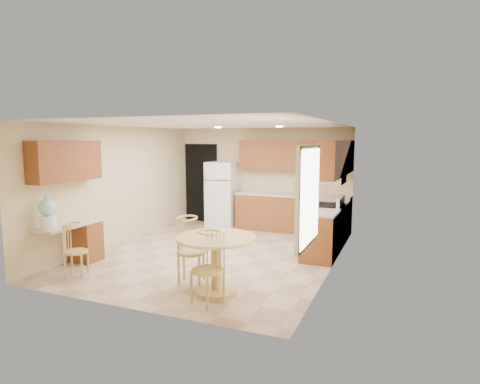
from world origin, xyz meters
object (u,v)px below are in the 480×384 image
at_px(dining_table, 216,256).
at_px(water_crock, 48,213).
at_px(chair_table_b, 204,263).
at_px(chair_desk, 72,246).
at_px(refrigerator, 223,194).
at_px(stove, 326,226).
at_px(chair_table_a, 188,245).

relative_size(dining_table, water_crock, 2.00).
distance_m(chair_table_b, chair_desk, 2.51).
bearing_deg(refrigerator, water_crock, -103.08).
bearing_deg(stove, chair_desk, -136.72).
relative_size(chair_desk, water_crock, 1.49).
bearing_deg(chair_table_a, chair_desk, -93.23).
height_order(refrigerator, chair_desk, refrigerator).
xyz_separation_m(chair_table_a, water_crock, (-2.35, -0.45, 0.40)).
distance_m(chair_table_a, water_crock, 2.42).
bearing_deg(dining_table, chair_table_a, 164.54).
height_order(refrigerator, chair_table_b, refrigerator).
xyz_separation_m(refrigerator, dining_table, (1.85, -4.23, -0.27)).
xyz_separation_m(chair_desk, water_crock, (-0.45, -0.03, 0.51)).
relative_size(refrigerator, water_crock, 2.89).
relative_size(chair_table_b, chair_desk, 1.15).
xyz_separation_m(chair_table_b, water_crock, (-2.95, 0.17, 0.43)).
distance_m(refrigerator, stove, 3.14).
distance_m(dining_table, chair_table_b, 0.47).
relative_size(stove, chair_desk, 1.28).
relative_size(dining_table, chair_desk, 1.34).
distance_m(chair_table_a, chair_desk, 1.95).
xyz_separation_m(refrigerator, chair_table_b, (1.90, -4.69, -0.23)).
relative_size(refrigerator, stove, 1.52).
bearing_deg(dining_table, chair_table_b, -83.90).
height_order(stove, chair_desk, stove).
distance_m(refrigerator, chair_desk, 4.54).
height_order(stove, chair_table_a, stove).
distance_m(dining_table, water_crock, 2.95).
bearing_deg(chair_desk, stove, 110.31).
relative_size(chair_table_b, water_crock, 1.71).
bearing_deg(dining_table, stove, 71.15).
xyz_separation_m(stove, chair_table_b, (-0.98, -3.47, 0.13)).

